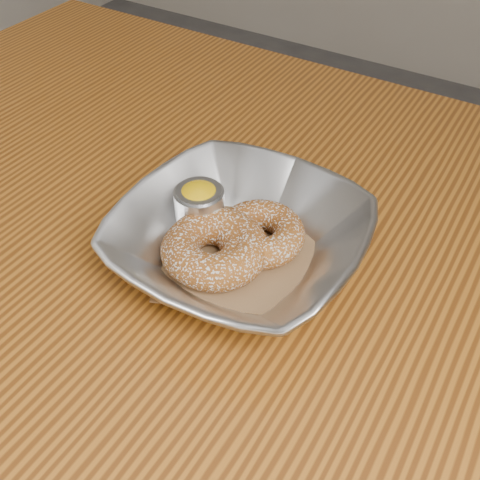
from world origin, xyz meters
The scene contains 7 objects.
table centered at (0.00, 0.00, 0.65)m, with size 1.20×0.80×0.75m.
serving_bowl centered at (0.05, -0.04, 0.78)m, with size 0.24×0.24×0.06m, color #B9BBC0.
parchment centered at (0.05, -0.04, 0.76)m, with size 0.14×0.14×0.00m, color brown.
donut_back centered at (0.06, -0.02, 0.78)m, with size 0.09×0.09×0.03m, color brown.
donut_front centered at (0.04, -0.06, 0.78)m, with size 0.10×0.10×0.04m, color brown.
donut_extra centered at (0.03, -0.06, 0.78)m, with size 0.09×0.09×0.03m, color brown.
ramekin centered at (-0.01, -0.02, 0.79)m, with size 0.05×0.05×0.05m.
Camera 1 is at (0.26, -0.38, 1.15)m, focal length 42.00 mm.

